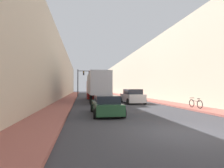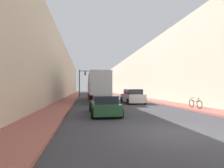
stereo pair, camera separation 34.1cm
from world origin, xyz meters
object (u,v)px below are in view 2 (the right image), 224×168
at_px(sedan_car, 104,105).
at_px(suv_car, 132,97).
at_px(traffic_signal_gantry, 86,77).
at_px(parked_bicycle, 195,104).
at_px(semi_truck, 97,86).

distance_m(sedan_car, suv_car, 9.71).
xyz_separation_m(suv_car, traffic_signal_gantry, (-5.61, 18.64, 3.44)).
bearing_deg(traffic_signal_gantry, sedan_car, -87.68).
height_order(sedan_car, suv_car, suv_car).
relative_size(sedan_car, parked_bicycle, 2.45).
bearing_deg(sedan_car, semi_truck, 88.09).
bearing_deg(traffic_signal_gantry, semi_truck, -83.75).
bearing_deg(parked_bicycle, suv_car, 117.03).
xyz_separation_m(sedan_car, suv_car, (4.51, 8.59, 0.17)).
bearing_deg(sedan_car, suv_car, 62.30).
xyz_separation_m(suv_car, parked_bicycle, (3.64, -7.13, -0.30)).
relative_size(traffic_signal_gantry, parked_bicycle, 3.29).
height_order(semi_truck, traffic_signal_gantry, traffic_signal_gantry).
bearing_deg(semi_truck, sedan_car, -91.91).
height_order(semi_truck, sedan_car, semi_truck).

